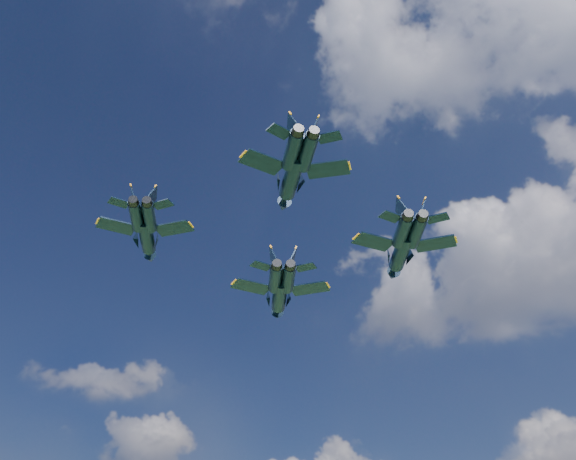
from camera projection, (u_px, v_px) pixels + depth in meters
The scene contains 4 objects.
jet_lead at pixel (279, 296), 104.01m from camera, with size 14.56×17.08×4.34m.
jet_left at pixel (147, 237), 86.05m from camera, with size 11.83×13.85×3.52m.
jet_right at pixel (400, 253), 92.43m from camera, with size 13.72×16.27×4.12m.
jet_slot at pixel (291, 179), 76.84m from camera, with size 13.22×13.70×3.66m.
Camera 1 is at (39.83, -64.91, 8.09)m, focal length 45.00 mm.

